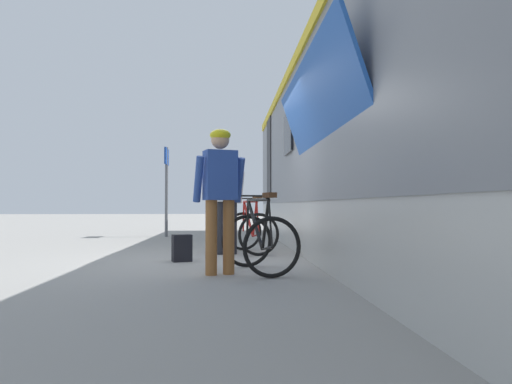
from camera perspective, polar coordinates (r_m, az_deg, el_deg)
ground_plane at (r=7.39m, az=-3.68°, el=-8.11°), size 80.00×80.00×0.00m
train_car at (r=8.33m, az=15.61°, el=6.24°), size 3.31×16.32×3.88m
cyclist_near_in_white at (r=8.17m, az=-3.53°, el=-0.09°), size 0.66×0.42×1.76m
cyclist_far_in_blue at (r=5.76m, az=-4.34°, el=0.56°), size 0.66×0.43×1.76m
bicycle_near_red at (r=8.37m, az=-0.65°, el=-4.59°), size 0.93×1.20×0.99m
bicycle_far_black at (r=5.96m, az=0.33°, el=-5.79°), size 0.95×1.21×0.99m
backpack_on_platform at (r=7.19m, az=-8.89°, el=-6.67°), size 0.32×0.26×0.40m
platform_sign_post at (r=12.93m, az=-10.70°, el=1.89°), size 0.08×0.70×2.40m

